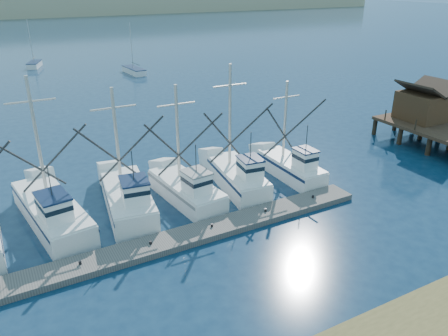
{
  "coord_description": "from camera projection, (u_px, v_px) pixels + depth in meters",
  "views": [
    {
      "loc": [
        -14.6,
        -14.84,
        14.53
      ],
      "look_at": [
        -2.39,
        8.0,
        3.26
      ],
      "focal_mm": 35.0,
      "sensor_mm": 36.0,
      "label": 1
    }
  ],
  "objects": [
    {
      "name": "sailboat_near",
      "position": [
        134.0,
        71.0,
        72.36
      ],
      "size": [
        2.37,
        6.25,
        8.1
      ],
      "rotation": [
        0.0,
        0.0,
        0.09
      ],
      "color": "white",
      "rests_on": "ground"
    },
    {
      "name": "dune_ridge",
      "position": [
        13.0,
        2.0,
        191.94
      ],
      "size": [
        360.0,
        60.0,
        10.0
      ],
      "primitive_type": "cube",
      "color": "tan",
      "rests_on": "ground"
    },
    {
      "name": "sailboat_far",
      "position": [
        34.0,
        64.0,
        77.42
      ],
      "size": [
        3.11,
        5.08,
        8.1
      ],
      "rotation": [
        0.0,
        0.0,
        -0.32
      ],
      "color": "white",
      "rests_on": "ground"
    },
    {
      "name": "floating_dock",
      "position": [
        151.0,
        247.0,
        25.35
      ],
      "size": [
        29.57,
        2.43,
        0.39
      ],
      "primitive_type": "cube",
      "rotation": [
        0.0,
        0.0,
        0.02
      ],
      "color": "#625E58",
      "rests_on": "ground"
    },
    {
      "name": "ground",
      "position": [
        330.0,
        265.0,
        24.11
      ],
      "size": [
        500.0,
        500.0,
        0.0
      ],
      "primitive_type": "plane",
      "color": "#0D243C",
      "rests_on": "ground"
    },
    {
      "name": "trawler_fleet",
      "position": [
        108.0,
        205.0,
        28.48
      ],
      "size": [
        28.98,
        9.34,
        9.27
      ],
      "color": "white",
      "rests_on": "ground"
    }
  ]
}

